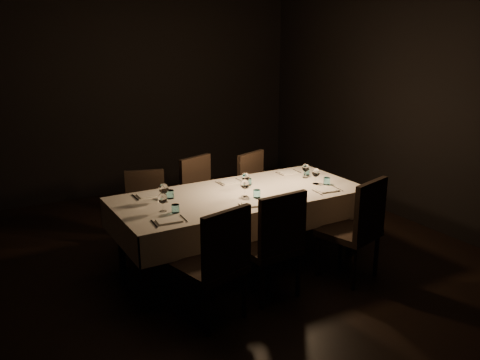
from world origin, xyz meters
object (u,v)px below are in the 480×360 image
chair_near_center (273,241)px  chair_far_center (203,194)px  chair_near_left (217,260)px  chair_far_left (146,207)px  dining_table (240,200)px  chair_near_right (357,225)px  chair_far_right (258,187)px

chair_near_center → chair_far_center: bearing=-96.9°
chair_near_left → chair_far_left: bearing=-103.7°
chair_near_left → chair_far_center: bearing=-125.8°
dining_table → chair_near_right: chair_near_right is taller
chair_near_left → chair_near_right: bearing=166.8°
chair_near_center → chair_far_center: 1.60m
chair_far_left → chair_far_center: chair_far_center is taller
chair_near_center → chair_near_right: 0.90m
chair_near_center → chair_far_left: chair_near_center is taller
chair_near_right → chair_far_center: chair_near_right is taller
chair_far_center → chair_far_left: bearing=163.6°
chair_near_left → chair_far_right: (1.40, 1.62, -0.04)m
chair_near_center → chair_far_center: chair_near_center is taller
dining_table → chair_near_center: 0.78m
chair_near_right → chair_far_center: 1.87m
chair_far_center → dining_table: bearing=-107.3°
chair_near_left → chair_near_center: chair_near_center is taller
chair_near_left → chair_far_center: size_ratio=1.06×
chair_far_left → chair_far_center: (0.69, 0.03, 0.03)m
chair_near_right → chair_far_left: chair_near_right is taller
dining_table → chair_far_left: (-0.71, 0.80, -0.20)m
chair_near_center → chair_near_right: bearing=170.1°
chair_near_center → chair_near_right: (0.89, -0.09, 0.00)m
dining_table → chair_far_center: bearing=91.4°
chair_near_left → chair_far_right: chair_near_left is taller
chair_near_left → chair_near_right: size_ratio=0.99×
chair_near_center → dining_table: bearing=-101.5°
dining_table → chair_far_left: 1.09m
chair_near_right → chair_near_center: bearing=-22.0°
chair_near_center → chair_near_left: bearing=5.3°
dining_table → chair_near_right: (0.79, -0.86, -0.13)m
chair_near_center → chair_far_right: chair_near_center is taller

